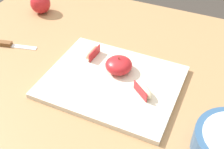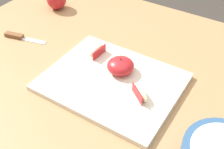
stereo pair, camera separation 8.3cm
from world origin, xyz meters
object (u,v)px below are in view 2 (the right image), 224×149
Objects in this scene: apple_half_skin_up at (121,66)px; paring_knife at (18,36)px; cutting_board at (112,82)px; whole_apple_crimson at (56,0)px; apple_wedge_right at (97,51)px; apple_wedge_back at (141,93)px.

apple_half_skin_up is 0.51× the size of paring_knife.
whole_apple_crimson is at bearing 148.48° from cutting_board.
apple_wedge_back is (0.21, -0.09, 0.00)m from apple_wedge_right.
apple_wedge_back is (0.10, -0.06, -0.01)m from apple_half_skin_up.
paring_knife is at bearing -84.81° from whole_apple_crimson.
apple_half_skin_up reaches higher than apple_wedge_back.
apple_wedge_right and apple_wedge_back have the same top height.
apple_half_skin_up is at bearing -16.03° from apple_wedge_right.
apple_wedge_right is at bearing 163.97° from apple_half_skin_up.
apple_half_skin_up reaches higher than cutting_board.
apple_half_skin_up is 1.16× the size of apple_wedge_right.
apple_wedge_right is 0.38m from whole_apple_crimson.
apple_wedge_right is 0.80× the size of whole_apple_crimson.
apple_half_skin_up is (0.00, 0.05, 0.03)m from cutting_board.
whole_apple_crimson is (-0.54, 0.28, 0.01)m from apple_wedge_back.
whole_apple_crimson is (-0.44, 0.27, 0.03)m from cutting_board.
apple_half_skin_up is 0.11m from apple_wedge_right.
cutting_board is 0.42m from paring_knife.
apple_half_skin_up is at bearing 88.02° from cutting_board.
cutting_board is 0.13m from apple_wedge_right.
apple_wedge_right is 1.02× the size of apple_wedge_back.
apple_half_skin_up is at bearing 148.85° from apple_wedge_back.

